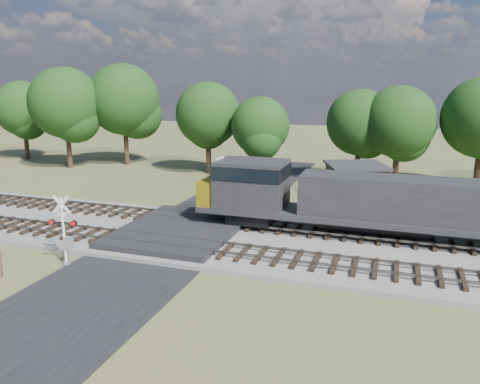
% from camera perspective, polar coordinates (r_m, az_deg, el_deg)
% --- Properties ---
extents(ground, '(160.00, 160.00, 0.00)m').
position_cam_1_polar(ground, '(29.50, -7.69, -5.63)').
color(ground, '#4A522C').
rests_on(ground, ground).
extents(ballast_bed, '(140.00, 10.00, 0.30)m').
position_cam_1_polar(ballast_bed, '(27.22, 12.19, -7.12)').
color(ballast_bed, gray).
rests_on(ballast_bed, ground).
extents(road, '(7.00, 60.00, 0.08)m').
position_cam_1_polar(road, '(29.48, -7.69, -5.56)').
color(road, black).
rests_on(road, ground).
extents(crossing_panel, '(7.00, 9.00, 0.62)m').
position_cam_1_polar(crossing_panel, '(29.82, -7.29, -4.77)').
color(crossing_panel, '#262628').
rests_on(crossing_panel, ground).
extents(track_near, '(140.00, 2.60, 0.33)m').
position_cam_1_polar(track_near, '(26.42, -3.52, -6.87)').
color(track_near, black).
rests_on(track_near, ballast_bed).
extents(track_far, '(140.00, 2.60, 0.33)m').
position_cam_1_polar(track_far, '(30.86, -0.02, -3.84)').
color(track_far, black).
rests_on(track_far, ballast_bed).
extents(crossing_signal_near, '(1.55, 0.38, 3.86)m').
position_cam_1_polar(crossing_signal_near, '(26.15, -20.50, -5.16)').
color(crossing_signal_near, silver).
rests_on(crossing_signal_near, ground).
extents(crossing_signal_far, '(1.54, 0.43, 3.85)m').
position_cam_1_polar(crossing_signal_far, '(35.01, 3.04, 0.23)').
color(crossing_signal_far, silver).
rests_on(crossing_signal_far, ground).
extents(equipment_shed, '(5.77, 5.77, 3.08)m').
position_cam_1_polar(equipment_shed, '(38.99, 13.87, 1.14)').
color(equipment_shed, '#44281D').
rests_on(equipment_shed, ground).
extents(treeline, '(83.50, 11.92, 11.95)m').
position_cam_1_polar(treeline, '(45.57, 12.23, 9.57)').
color(treeline, black).
rests_on(treeline, ground).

